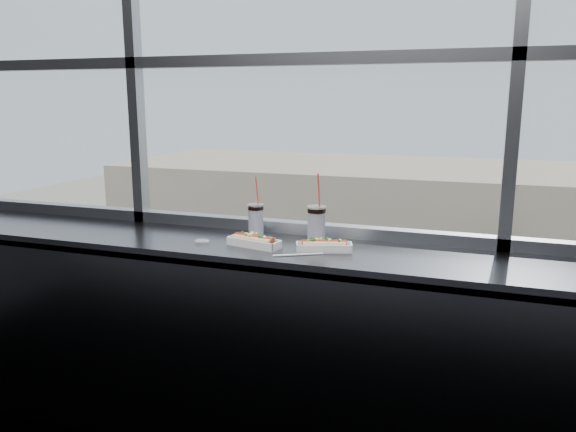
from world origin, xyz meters
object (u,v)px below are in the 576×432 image
(hotdog_tray_right, at_px, (324,246))
(loose_straw, at_px, (298,255))
(car_near_a, at_px, (127,375))
(car_near_b, at_px, (214,391))
(soda_cup_left, at_px, (256,218))
(wrapper, at_px, (202,241))
(car_far_b, at_px, (532,354))
(tree_center, at_px, (488,274))
(tree_left, at_px, (288,263))
(hotdog_tray_left, at_px, (254,241))
(pedestrian_a, at_px, (375,303))
(soda_cup_right, at_px, (316,223))

(hotdog_tray_right, xyz_separation_m, loose_straw, (-0.09, -0.11, -0.02))
(car_near_a, bearing_deg, car_near_b, -89.58)
(soda_cup_left, relative_size, wrapper, 3.59)
(hotdog_tray_right, xyz_separation_m, car_far_b, (3.51, 24.31, -11.09))
(car_near_a, height_order, tree_center, tree_center)
(loose_straw, relative_size, tree_left, 0.05)
(wrapper, relative_size, car_near_b, 0.01)
(wrapper, relative_size, car_far_b, 0.02)
(hotdog_tray_right, distance_m, tree_center, 29.62)
(tree_left, bearing_deg, hotdog_tray_left, -71.21)
(wrapper, bearing_deg, hotdog_tray_left, 4.29)
(hotdog_tray_left, distance_m, pedestrian_a, 30.88)
(soda_cup_right, distance_m, car_far_b, 26.87)
(tree_left, bearing_deg, soda_cup_right, -70.63)
(hotdog_tray_left, relative_size, car_near_b, 0.05)
(loose_straw, bearing_deg, tree_left, 80.46)
(soda_cup_left, xyz_separation_m, tree_center, (1.80, 28.13, -8.66))
(car_near_b, bearing_deg, car_near_a, 96.66)
(pedestrian_a, bearing_deg, soda_cup_left, -81.45)
(car_near_b, height_order, tree_center, tree_center)
(loose_straw, height_order, tree_left, loose_straw)
(tree_center, bearing_deg, pedestrian_a, 178.44)
(soda_cup_right, relative_size, car_near_b, 0.06)
(soda_cup_left, distance_m, soda_cup_right, 0.34)
(hotdog_tray_right, xyz_separation_m, pedestrian_a, (-4.67, 28.47, -11.05))
(soda_cup_right, relative_size, car_far_b, 0.06)
(soda_cup_right, height_order, pedestrian_a, soda_cup_right)
(hotdog_tray_left, height_order, hotdog_tray_right, hotdog_tray_left)
(tree_left, xyz_separation_m, tree_center, (11.37, 0.00, 0.55))
(hotdog_tray_left, height_order, car_far_b, hotdog_tray_left)
(loose_straw, bearing_deg, soda_cup_right, 57.74)
(tree_left, bearing_deg, car_near_b, -85.48)
(car_near_a, relative_size, pedestrian_a, 2.84)
(wrapper, distance_m, car_near_a, 23.44)
(loose_straw, bearing_deg, soda_cup_left, 109.96)
(hotdog_tray_right, height_order, pedestrian_a, hotdog_tray_right)
(pedestrian_a, bearing_deg, soda_cup_right, -80.79)
(wrapper, xyz_separation_m, tree_center, (2.00, 28.36, -8.58))
(car_near_a, relative_size, tree_center, 1.13)
(car_near_a, bearing_deg, hotdog_tray_right, -140.50)
(car_far_b, relative_size, car_near_a, 0.99)
(soda_cup_right, height_order, car_near_b, soda_cup_right)
(pedestrian_a, bearing_deg, tree_center, -1.56)
(car_far_b, relative_size, tree_left, 1.33)
(car_far_b, height_order, tree_left, tree_left)
(car_near_a, xyz_separation_m, tree_center, (14.63, 12.00, 2.49))
(car_far_b, height_order, pedestrian_a, pedestrian_a)
(tree_center, bearing_deg, car_near_b, -130.97)
(car_far_b, distance_m, tree_center, 5.17)
(hotdog_tray_left, relative_size, pedestrian_a, 0.14)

